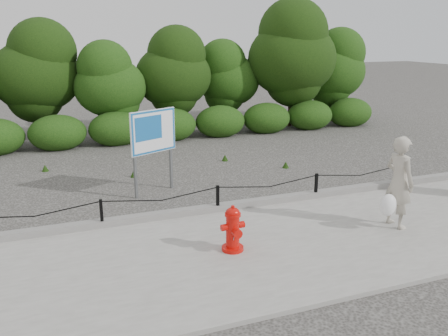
% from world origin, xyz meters
% --- Properties ---
extents(ground, '(90.00, 90.00, 0.00)m').
position_xyz_m(ground, '(0.00, 0.00, 0.00)').
color(ground, '#2D2B28').
rests_on(ground, ground).
extents(sidewalk, '(14.00, 4.00, 0.08)m').
position_xyz_m(sidewalk, '(0.00, -2.00, 0.04)').
color(sidewalk, gray).
rests_on(sidewalk, ground).
extents(curb, '(14.00, 0.22, 0.14)m').
position_xyz_m(curb, '(0.00, 0.05, 0.15)').
color(curb, slate).
rests_on(curb, sidewalk).
extents(chain_barrier, '(10.06, 0.06, 0.60)m').
position_xyz_m(chain_barrier, '(0.00, 0.00, 0.46)').
color(chain_barrier, black).
rests_on(chain_barrier, sidewalk).
extents(treeline, '(20.12, 3.81, 5.13)m').
position_xyz_m(treeline, '(1.51, 8.92, 2.51)').
color(treeline, black).
rests_on(treeline, ground).
extents(fire_hydrant, '(0.45, 0.46, 0.86)m').
position_xyz_m(fire_hydrant, '(-0.42, -1.92, 0.49)').
color(fire_hydrant, red).
rests_on(fire_hydrant, sidewalk).
extents(pedestrian, '(0.77, 0.72, 1.88)m').
position_xyz_m(pedestrian, '(3.08, -2.07, 0.99)').
color(pedestrian, '#AAA292').
rests_on(pedestrian, sidewalk).
extents(advertising_sign, '(1.21, 0.61, 2.11)m').
position_xyz_m(advertising_sign, '(-0.96, 1.92, 1.49)').
color(advertising_sign, slate).
rests_on(advertising_sign, ground).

